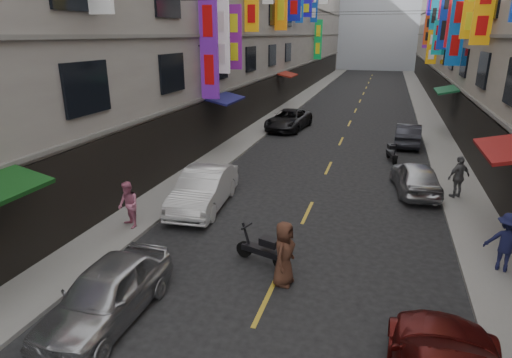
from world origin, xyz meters
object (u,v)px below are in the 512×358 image
Objects in this scene: car_left_far at (289,120)px; car_left_mid at (204,189)px; car_left_near at (107,293)px; pedestrian_rnear at (507,242)px; pedestrian_lfar at (128,205)px; pedestrian_rfar at (459,177)px; car_right_far at (408,135)px; scooter_crossing at (263,250)px; pedestrian_crossing at (284,254)px; scooter_far_right at (392,153)px; car_right_mid at (415,177)px.

car_left_mid is at bearing -83.73° from car_left_far.
pedestrian_rnear is (9.47, 5.01, 0.28)m from car_left_near.
car_left_near is at bearing -28.28° from pedestrian_lfar.
car_right_far is at bearing -115.57° from pedestrian_rfar.
scooter_crossing is 1.32m from pedestrian_crossing.
scooter_crossing is 6.84m from pedestrian_rnear.
car_left_near is 4.98m from pedestrian_lfar.
pedestrian_rnear is (11.71, 0.56, 0.04)m from pedestrian_lfar.
car_right_far is at bearing -64.63° from pedestrian_rnear.
pedestrian_lfar reaches higher than scooter_far_right.
car_left_far is 1.23× the size of car_right_far.
scooter_crossing is 0.35× the size of car_left_far.
pedestrian_crossing is (3.64, 2.70, 0.21)m from car_left_near.
pedestrian_lfar is 0.90× the size of pedestrian_crossing.
car_left_near is 2.26× the size of pedestrian_crossing.
pedestrian_crossing reaches higher than scooter_crossing.
pedestrian_rfar is at bearing 101.80° from scooter_far_right.
pedestrian_lfar reaches higher than car_left_far.
car_left_mid is at bearing 5.63° from pedestrian_rnear.
car_left_mid reaches higher than car_right_mid.
pedestrian_crossing is (5.88, -1.75, -0.03)m from pedestrian_lfar.
car_right_mid is at bearing -16.40° from pedestrian_crossing.
car_right_mid is (4.60, 7.65, 0.25)m from scooter_crossing.
car_left_far is at bearing -85.65° from pedestrian_rfar.
scooter_crossing is at bearing 13.71° from pedestrian_rfar.
pedestrian_rfar is (6.20, 7.22, 0.55)m from scooter_crossing.
pedestrian_crossing is at bearing 36.24° from car_left_near.
car_left_near is 0.89× the size of car_left_mid.
car_right_mid is (0.94, -4.73, 0.25)m from scooter_far_right.
car_right_far is (8.00, 12.71, -0.09)m from car_left_mid.
car_left_mid is at bearing 94.53° from car_left_near.
pedestrian_rnear reaches higher than car_left_far.
scooter_crossing is 5.14m from pedestrian_lfar.
pedestrian_rfar is (1.60, -0.43, 0.30)m from car_right_mid.
pedestrian_rfar is at bearing -26.09° from pedestrian_crossing.
pedestrian_rfar is (9.60, -11.44, 0.30)m from car_left_far.
pedestrian_lfar is at bearing 20.17° from pedestrian_rnear.
pedestrian_crossing reaches higher than car_right_far.
pedestrian_rnear is (10.07, -17.24, 0.28)m from car_left_far.
pedestrian_lfar reaches higher than scooter_crossing.
scooter_crossing is at bearing 29.38° from pedestrian_rnear.
pedestrian_lfar reaches higher than car_left_mid.
car_right_mid is at bearing -47.73° from car_left_far.
pedestrian_lfar is at bearing 116.41° from car_left_near.
scooter_far_right is at bearing 88.01° from pedestrian_lfar.
car_left_near is at bearing 133.85° from pedestrian_crossing.
scooter_far_right is 11.38m from pedestrian_rnear.
car_left_mid reaches higher than car_left_far.
car_left_far is at bearing -61.98° from car_right_mid.
car_left_near is 21.16m from car_right_far.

